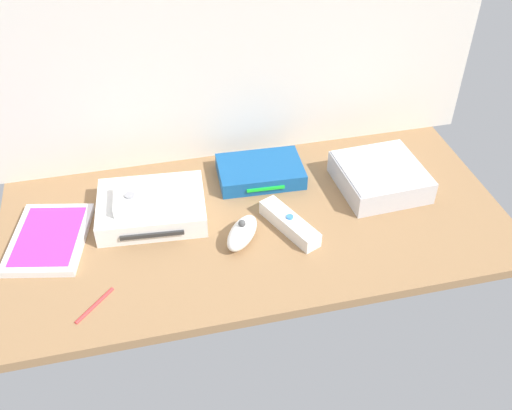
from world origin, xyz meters
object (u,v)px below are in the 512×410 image
(game_case, at_px, (49,238))
(remote_nunchuk, at_px, (242,233))
(game_console, at_px, (152,207))
(mini_computer, at_px, (380,176))
(remote_classic_pad, at_px, (151,198))
(network_router, at_px, (260,171))
(stylus_pen, at_px, (94,304))
(remote_wand, at_px, (289,223))

(game_case, xyz_separation_m, remote_nunchuk, (0.36, -0.08, 0.01))
(game_case, distance_m, remote_nunchuk, 0.37)
(game_console, distance_m, mini_computer, 0.48)
(game_console, bearing_deg, remote_classic_pad, -75.27)
(game_console, xyz_separation_m, network_router, (0.24, 0.07, -0.00))
(remote_nunchuk, bearing_deg, remote_classic_pad, -177.14)
(network_router, bearing_deg, game_case, -164.09)
(mini_computer, relative_size, remote_classic_pad, 1.20)
(mini_computer, bearing_deg, network_router, 160.00)
(game_case, distance_m, stylus_pen, 0.20)
(mini_computer, distance_m, game_case, 0.68)
(remote_wand, distance_m, remote_nunchuk, 0.10)
(network_router, relative_size, remote_nunchuk, 1.73)
(game_console, bearing_deg, remote_nunchuk, -30.27)
(remote_nunchuk, bearing_deg, remote_wand, 42.10)
(game_case, bearing_deg, game_console, 20.52)
(remote_wand, distance_m, remote_classic_pad, 0.27)
(mini_computer, xyz_separation_m, remote_nunchuk, (-0.32, -0.10, -0.01))
(game_case, bearing_deg, remote_wand, 3.05)
(network_router, height_order, remote_wand, same)
(stylus_pen, bearing_deg, remote_classic_pad, 59.09)
(game_case, relative_size, remote_classic_pad, 1.44)
(network_router, distance_m, stylus_pen, 0.46)
(network_router, height_order, stylus_pen, network_router)
(remote_wand, distance_m, stylus_pen, 0.39)
(remote_nunchuk, height_order, remote_classic_pad, remote_classic_pad)
(game_console, height_order, mini_computer, mini_computer)
(network_router, relative_size, remote_wand, 1.24)
(game_case, height_order, network_router, network_router)
(mini_computer, relative_size, remote_wand, 1.19)
(game_console, bearing_deg, network_router, 21.83)
(game_console, relative_size, stylus_pen, 2.47)
(remote_wand, height_order, stylus_pen, remote_wand)
(network_router, distance_m, remote_classic_pad, 0.25)
(game_case, bearing_deg, remote_classic_pad, 17.57)
(game_console, distance_m, remote_nunchuk, 0.20)
(game_case, xyz_separation_m, remote_classic_pad, (0.20, 0.02, 0.05))
(mini_computer, relative_size, stylus_pen, 1.98)
(game_case, height_order, remote_wand, remote_wand)
(stylus_pen, bearing_deg, network_router, 38.55)
(remote_nunchuk, relative_size, remote_classic_pad, 0.72)
(game_case, height_order, remote_classic_pad, remote_classic_pad)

